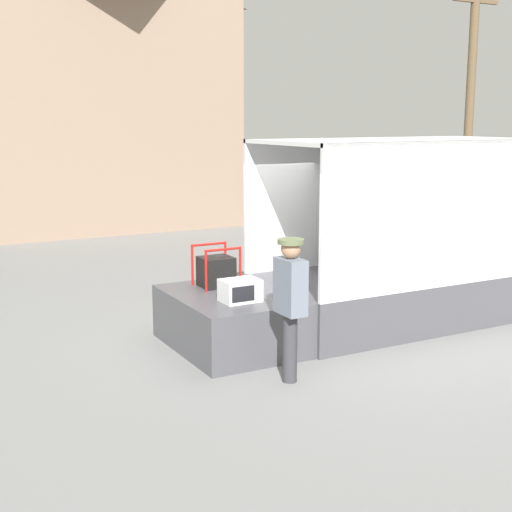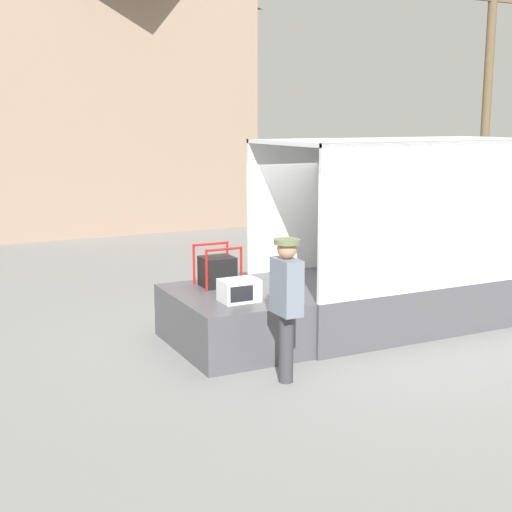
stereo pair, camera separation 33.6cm
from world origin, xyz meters
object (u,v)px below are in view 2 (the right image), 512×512
Objects in this scene: utility_pole at (487,97)px; box_truck at (481,253)px; portable_generator at (218,271)px; worker_person at (287,295)px; microwave at (239,290)px.

box_truck is at bearing -133.72° from utility_pole.
worker_person is (-0.01, -2.09, 0.10)m from portable_generator.
utility_pole is (12.67, 7.91, 2.84)m from portable_generator.
box_truck is at bearing 18.81° from worker_person.
utility_pole is (8.05, 8.41, 2.88)m from box_truck.
box_truck is 4.76m from microwave.
box_truck is 11.99m from utility_pole.
portable_generator is at bearing 83.56° from microwave.
microwave is at bearing -174.69° from box_truck.
worker_person reaches higher than microwave.
portable_generator is (0.11, 0.95, 0.08)m from microwave.
utility_pole is at bearing 34.71° from microwave.
box_truck reaches higher than portable_generator.
box_truck is at bearing -6.25° from portable_generator.
portable_generator is 15.21m from utility_pole.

